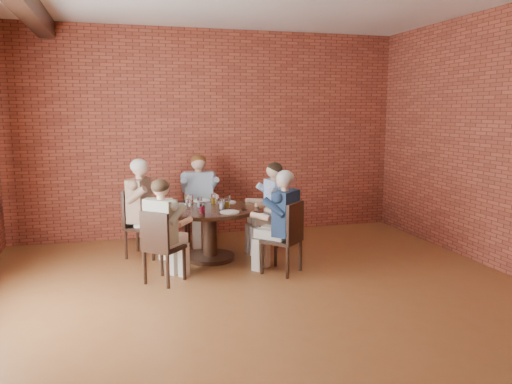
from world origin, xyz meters
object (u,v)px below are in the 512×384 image
object	(u,v)px
diner_b	(199,199)
chair_e	(287,235)
diner_c	(144,208)
diner_d	(164,231)
dining_table	(210,223)
diner_e	(282,222)
chair_d	(160,244)
smartphone	(244,209)
chair_b	(199,209)
chair_c	(138,220)
diner_a	(272,208)
chair_a	(277,218)

from	to	relation	value
diner_b	chair_e	bearing A→B (deg)	-65.00
diner_c	diner_d	distance (m)	1.22
dining_table	diner_e	xyz separation A→B (m)	(0.79, -0.82, 0.14)
chair_d	smartphone	size ratio (longest dim) A/B	6.92
dining_table	chair_b	distance (m)	1.06
diner_d	diner_e	bearing A→B (deg)	-139.42
chair_c	diner_d	xyz separation A→B (m)	(0.26, -1.25, 0.11)
chair_e	diner_d	bearing A→B (deg)	-47.09
chair_d	diner_d	world-z (taller)	diner_d
diner_d	diner_e	size ratio (longest dim) A/B	0.96
diner_d	dining_table	bearing A→B (deg)	-90.00
smartphone	diner_d	bearing A→B (deg)	-148.28
chair_c	chair_d	size ratio (longest dim) A/B	1.08
chair_e	diner_a	bearing A→B (deg)	-139.50
smartphone	diner_a	bearing A→B (deg)	43.57
diner_a	diner_e	bearing A→B (deg)	-16.82
chair_d	diner_e	bearing A→B (deg)	-137.23
diner_a	diner_e	xyz separation A→B (m)	(-0.16, -0.94, 0.00)
chair_d	diner_e	xyz separation A→B (m)	(1.55, 0.03, 0.17)
dining_table	chair_d	world-z (taller)	chair_d
chair_a	chair_b	world-z (taller)	chair_b
chair_b	diner_d	bearing A→B (deg)	-110.51
chair_c	diner_b	bearing A→B (deg)	-37.14
diner_b	chair_a	bearing A→B (deg)	-38.60
chair_c	chair_e	size ratio (longest dim) A/B	1.04
diner_e	smartphone	distance (m)	0.67
diner_d	smartphone	xyz separation A→B (m)	(1.13, 0.53, 0.12)
dining_table	chair_a	bearing A→B (deg)	7.19
diner_a	diner_d	world-z (taller)	diner_a
diner_a	diner_d	bearing A→B (deg)	-68.26
dining_table	chair_d	distance (m)	1.14
dining_table	diner_e	world-z (taller)	diner_e
diner_b	diner_d	xyz separation A→B (m)	(-0.72, -1.76, -0.06)
chair_a	diner_b	size ratio (longest dim) A/B	0.67
diner_b	chair_b	bearing A→B (deg)	90.00
diner_a	diner_c	xyz separation A→B (m)	(-1.83, 0.30, 0.04)
dining_table	diner_a	bearing A→B (deg)	7.19
dining_table	diner_d	size ratio (longest dim) A/B	1.09
diner_b	chair_d	size ratio (longest dim) A/B	1.54
dining_table	chair_e	world-z (taller)	chair_e
chair_c	diner_c	xyz separation A→B (m)	(0.09, -0.04, 0.18)
chair_b	diner_b	bearing A→B (deg)	-90.00
dining_table	chair_c	bearing A→B (deg)	154.70
diner_d	chair_e	xyz separation A→B (m)	(1.55, -0.09, -0.13)
dining_table	diner_c	distance (m)	0.99
dining_table	diner_d	bearing A→B (deg)	-131.63
diner_e	smartphone	world-z (taller)	diner_e
diner_a	smartphone	world-z (taller)	diner_a
diner_c	diner_a	bearing A→B (deg)	-73.90
diner_b	diner_c	xyz separation A→B (m)	(-0.89, -0.55, 0.00)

